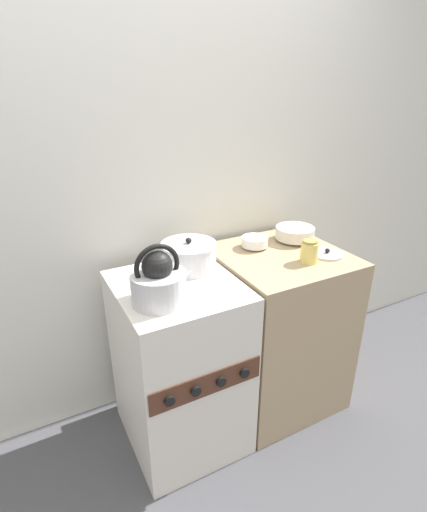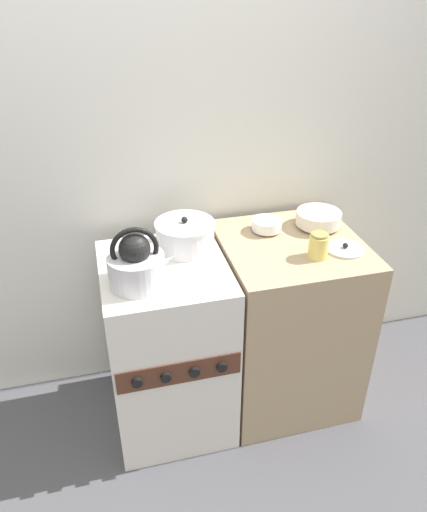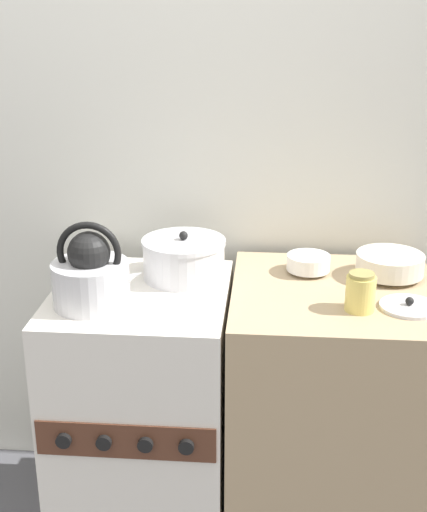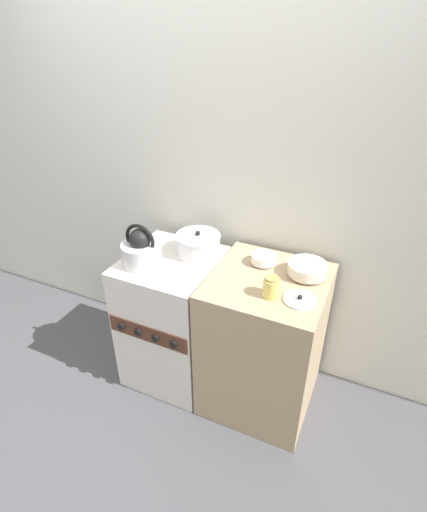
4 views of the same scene
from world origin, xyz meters
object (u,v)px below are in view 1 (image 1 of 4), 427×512
Objects in this scene: kettle at (159,281)px; loose_pot_lid at (327,254)px; storage_jar at (309,252)px; enamel_bowl at (295,233)px; stove at (180,364)px; small_ceramic_bowl at (255,242)px; cooking_pot at (189,256)px.

loose_pot_lid is at bearing 1.03° from kettle.
kettle is 2.43× the size of storage_jar.
loose_pot_lid is at bearing -84.42° from enamel_bowl.
stove is 0.93m from enamel_bowl.
stove is at bearing -169.21° from enamel_bowl.
enamel_bowl reaches higher than loose_pot_lid.
storage_jar reaches higher than small_ceramic_bowl.
loose_pot_lid is (0.14, 0.02, -0.05)m from storage_jar.
storage_jar is (0.53, -0.24, 0.01)m from cooking_pot.
kettle reaches higher than enamel_bowl.
storage_jar is at bearing -9.80° from stove.
kettle reaches higher than storage_jar.
small_ceramic_bowl is (-0.25, 0.02, -0.01)m from enamel_bowl.
stove is at bearing 173.67° from loose_pot_lid.
storage_jar is at bearing -0.59° from kettle.
enamel_bowl is at bearing 10.79° from stove.
cooking_pot is 0.70m from loose_pot_lid.
enamel_bowl is 1.87× the size of storage_jar.
enamel_bowl is 0.25m from small_ceramic_bowl.
kettle reaches higher than small_ceramic_bowl.
kettle is at bearing 179.41° from storage_jar.
kettle is at bearing -138.65° from stove.
loose_pot_lid is at bearing -42.42° from small_ceramic_bowl.
cooking_pot is 1.59× the size of loose_pot_lid.
loose_pot_lid is (0.02, -0.23, -0.04)m from enamel_bowl.
kettle is 0.92m from enamel_bowl.
enamel_bowl reaches higher than small_ceramic_bowl.
cooking_pot is at bearing -178.48° from enamel_bowl.
enamel_bowl is (0.88, 0.25, -0.03)m from kettle.
cooking_pot is at bearing 162.05° from loose_pot_lid.
kettle reaches higher than loose_pot_lid.
enamel_bowl is at bearing 65.19° from storage_jar.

